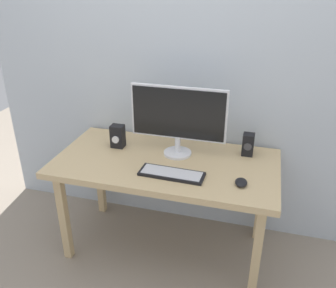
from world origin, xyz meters
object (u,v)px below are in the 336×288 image
object	(u,v)px
monitor	(178,117)
keyboard_primary	(172,174)
mouse	(241,182)
audio_controller	(118,136)
desk	(166,170)
speaker_right	(248,144)

from	to	relation	value
monitor	keyboard_primary	world-z (taller)	monitor
mouse	audio_controller	xyz separation A→B (m)	(-0.86, 0.27, 0.06)
monitor	mouse	size ratio (longest dim) A/B	6.43
monitor	keyboard_primary	xyz separation A→B (m)	(0.03, -0.28, -0.25)
keyboard_primary	mouse	world-z (taller)	mouse
audio_controller	desk	bearing A→B (deg)	-15.82
audio_controller	monitor	bearing A→B (deg)	1.59
keyboard_primary	audio_controller	world-z (taller)	audio_controller
desk	speaker_right	size ratio (longest dim) A/B	9.59
monitor	speaker_right	bearing A→B (deg)	13.64
keyboard_primary	audio_controller	distance (m)	0.53
speaker_right	audio_controller	distance (m)	0.87
monitor	speaker_right	xyz separation A→B (m)	(0.44, 0.11, -0.19)
keyboard_primary	audio_controller	bearing A→B (deg)	149.35
mouse	audio_controller	size ratio (longest dim) A/B	0.61
mouse	audio_controller	distance (m)	0.90
keyboard_primary	speaker_right	xyz separation A→B (m)	(0.41, 0.39, 0.06)
audio_controller	keyboard_primary	bearing A→B (deg)	-30.65
desk	mouse	bearing A→B (deg)	-18.09
mouse	speaker_right	xyz separation A→B (m)	(0.00, 0.38, 0.06)
monitor	audio_controller	size ratio (longest dim) A/B	3.91
keyboard_primary	speaker_right	size ratio (longest dim) A/B	2.65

